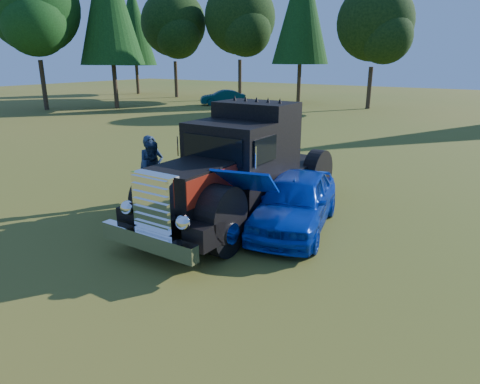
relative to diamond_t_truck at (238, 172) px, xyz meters
name	(u,v)px	position (x,y,z in m)	size (l,w,h in m)	color
ground	(155,230)	(-1.25, -1.87, -1.28)	(120.00, 120.00, 0.00)	#3E5519
treeline	(315,11)	(-9.35, 24.96, 6.39)	(72.10, 24.04, 13.84)	#2D2116
diamond_t_truck	(238,172)	(0.00, 0.00, 0.00)	(3.36, 7.16, 3.00)	black
hotrod_coupe	(295,201)	(1.57, 0.18, -0.56)	(2.63, 4.48, 1.89)	#061B95
spectator_near	(152,169)	(-2.88, -0.26, -0.29)	(0.72, 0.48, 1.99)	#1D1E43
spectator_far	(155,175)	(-2.46, -0.56, -0.32)	(0.93, 0.72, 1.91)	#1E3046
distant_teal_car	(223,98)	(-17.25, 23.28, -0.61)	(1.41, 4.04, 1.33)	#0A3C37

